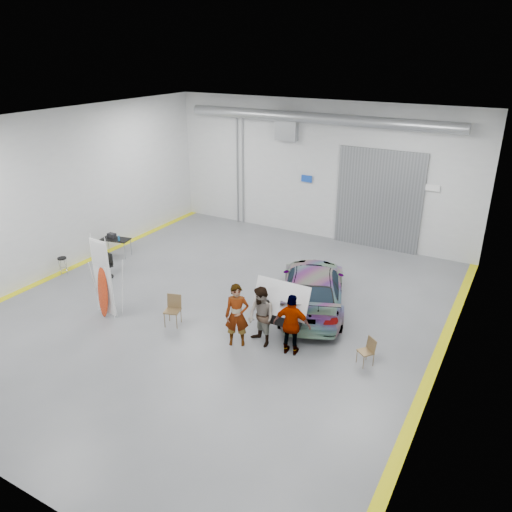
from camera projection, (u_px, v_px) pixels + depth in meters
The scene contains 13 objects.
ground at pixel (219, 309), 16.49m from camera, with size 16.00×16.00×0.00m, color #5B5D62.
room_shell at pixel (258, 175), 16.57m from camera, with size 14.02×16.18×6.01m.
sedan_car at pixel (313, 287), 16.35m from camera, with size 2.03×4.98×1.44m, color silver.
person_a at pixel (237, 315), 14.20m from camera, with size 0.69×0.45×1.90m, color brown.
person_b at pixel (261, 317), 14.22m from camera, with size 0.88×0.68×1.81m, color teal.
person_c at pixel (292, 325), 13.77m from camera, with size 1.06×0.44×1.83m, color #A24C36.
surfboard_display at pixel (103, 284), 15.65m from camera, with size 0.78×0.25×2.76m.
folding_chair_near at pixel (173, 316), 15.46m from camera, with size 0.57×0.59×0.96m.
folding_chair_far at pixel (365, 356), 13.54m from camera, with size 0.51×0.57×0.78m.
shop_stool at pixel (63, 266), 18.85m from camera, with size 0.35×0.35×0.69m.
work_table at pixel (115, 239), 20.44m from camera, with size 1.26×0.82×0.95m.
office_chair at pixel (107, 267), 18.61m from camera, with size 0.49×0.50×0.93m.
trunk_lid at pixel (282, 294), 14.27m from camera, with size 1.69×1.02×0.04m, color silver.
Camera 1 is at (8.20, -12.02, 8.04)m, focal length 35.00 mm.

